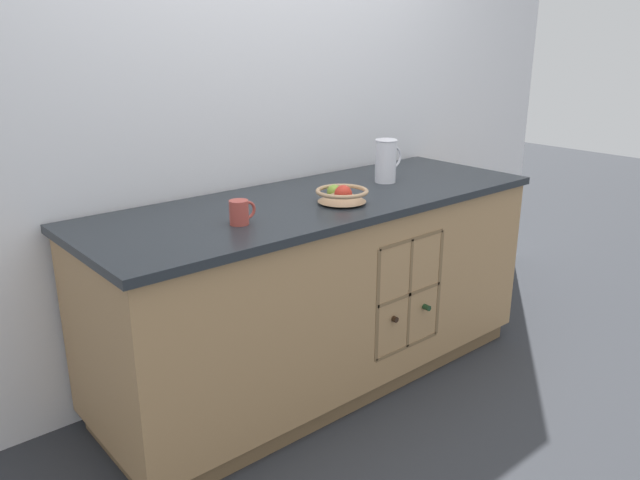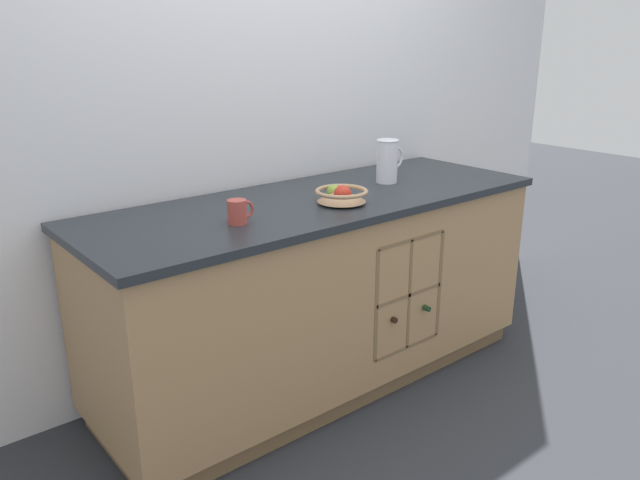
% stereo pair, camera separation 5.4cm
% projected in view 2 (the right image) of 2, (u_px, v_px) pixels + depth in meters
% --- Properties ---
extents(ground_plane, '(14.00, 14.00, 0.00)m').
position_uv_depth(ground_plane, '(320.00, 376.00, 3.06)').
color(ground_plane, '#2D3035').
extents(back_wall, '(4.53, 0.06, 2.55)m').
position_uv_depth(back_wall, '(264.00, 105.00, 2.97)').
color(back_wall, white).
rests_on(back_wall, ground_plane).
extents(kitchen_island, '(2.17, 0.76, 0.91)m').
position_uv_depth(kitchen_island, '(320.00, 290.00, 2.91)').
color(kitchen_island, brown).
rests_on(kitchen_island, ground_plane).
extents(fruit_bowl, '(0.23, 0.23, 0.08)m').
position_uv_depth(fruit_bowl, '(341.00, 194.00, 2.67)').
color(fruit_bowl, tan).
rests_on(fruit_bowl, kitchen_island).
extents(white_pitcher, '(0.16, 0.11, 0.21)m').
position_uv_depth(white_pitcher, '(388.00, 160.00, 3.03)').
color(white_pitcher, white).
rests_on(white_pitcher, kitchen_island).
extents(ceramic_mug, '(0.11, 0.07, 0.09)m').
position_uv_depth(ceramic_mug, '(238.00, 212.00, 2.38)').
color(ceramic_mug, '#B7473D').
rests_on(ceramic_mug, kitchen_island).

